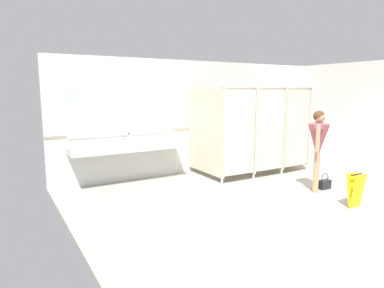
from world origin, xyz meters
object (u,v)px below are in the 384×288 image
Objects in this scene: person_standing at (318,141)px; soap_dispenser at (129,138)px; wet_floor_sign at (355,190)px; handbag at (325,184)px.

soap_dispenser is (-2.89, 2.61, -0.06)m from person_standing.
wet_floor_sign is (-0.19, -0.98, -0.70)m from person_standing.
person_standing reaches higher than handbag.
soap_dispenser is 4.53m from wet_floor_sign.
person_standing is at bearing -42.00° from soap_dispenser.
wet_floor_sign is (-0.48, -0.99, 0.20)m from handbag.
person_standing is 3.89m from soap_dispenser.
wet_floor_sign is at bearing -101.09° from person_standing.
soap_dispenser reaches higher than handbag.
wet_floor_sign is at bearing -115.78° from handbag.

